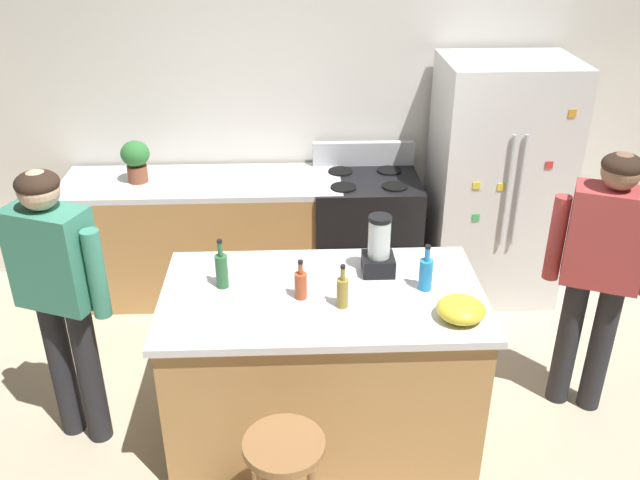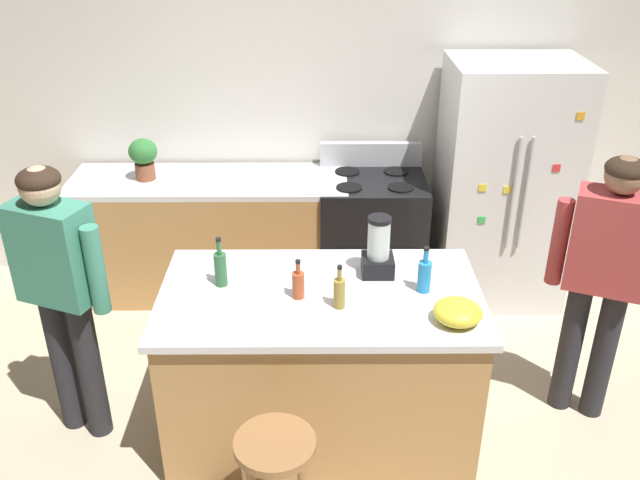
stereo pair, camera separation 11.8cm
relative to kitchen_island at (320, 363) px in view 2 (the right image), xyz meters
name	(u,v)px [view 2 (the right image)]	position (x,y,z in m)	size (l,w,h in m)	color
ground_plane	(320,427)	(0.00, 0.00, -0.46)	(14.00, 14.00, 0.00)	beige
back_wall	(319,104)	(0.00, 1.95, 0.89)	(8.00, 0.10, 2.70)	silver
kitchen_island	(320,363)	(0.00, 0.00, 0.00)	(1.67, 0.94, 0.92)	#B7844C
back_counter_run	(213,236)	(-0.80, 1.55, 0.00)	(2.00, 0.64, 0.92)	#B7844C
refrigerator	(504,185)	(1.33, 1.50, 0.42)	(0.90, 0.73, 1.77)	silver
stove_range	(371,235)	(0.39, 1.52, 0.01)	(0.76, 0.65, 1.10)	black
person_by_island_left	(59,281)	(-1.35, 0.02, 0.52)	(0.58, 0.35, 1.61)	#26262B
person_by_sink_right	(605,267)	(1.53, 0.17, 0.51)	(0.58, 0.36, 1.60)	#26262B
bar_stool	(276,466)	(-0.20, -0.80, 0.06)	(0.36, 0.36, 0.67)	#9E6B3D
potted_plant	(143,156)	(-1.24, 1.55, 0.63)	(0.20, 0.20, 0.30)	brown
blender_appliance	(378,250)	(0.31, 0.20, 0.60)	(0.17, 0.17, 0.34)	black
bottle_vinegar	(339,292)	(0.09, -0.14, 0.54)	(0.06, 0.06, 0.24)	olive
bottle_soda	(424,275)	(0.53, 0.01, 0.55)	(0.07, 0.07, 0.26)	#268CD8
bottle_olive_oil	(221,268)	(-0.52, 0.08, 0.56)	(0.07, 0.07, 0.28)	#2D6638
bottle_cooking_sauce	(298,284)	(-0.11, -0.04, 0.53)	(0.06, 0.06, 0.22)	#B24C26
mixing_bowl	(458,312)	(0.66, -0.27, 0.51)	(0.24, 0.24, 0.11)	yellow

